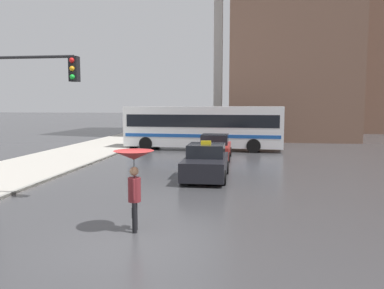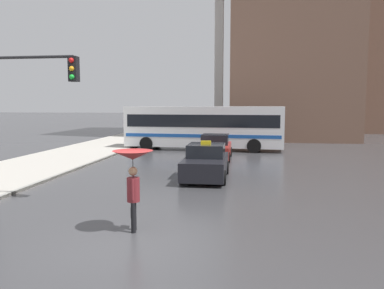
{
  "view_description": "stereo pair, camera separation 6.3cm",
  "coord_description": "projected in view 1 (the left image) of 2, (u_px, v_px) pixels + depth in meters",
  "views": [
    {
      "loc": [
        2.69,
        -8.04,
        3.23
      ],
      "look_at": [
        0.32,
        9.22,
        1.4
      ],
      "focal_mm": 35.0,
      "sensor_mm": 36.0,
      "label": 1
    },
    {
      "loc": [
        2.76,
        -8.04,
        3.23
      ],
      "look_at": [
        0.32,
        9.22,
        1.4
      ],
      "focal_mm": 35.0,
      "sensor_mm": 36.0,
      "label": 2
    }
  ],
  "objects": [
    {
      "name": "pedestrian_with_umbrella",
      "position": [
        134.0,
        168.0,
        9.45
      ],
      "size": [
        1.02,
        1.02,
        2.09
      ],
      "rotation": [
        0.0,
        0.0,
        1.77
      ],
      "color": "black",
      "rests_on": "ground_plane"
    },
    {
      "name": "monument_cross",
      "position": [
        218.0,
        20.0,
        39.99
      ],
      "size": [
        9.51,
        0.9,
        21.62
      ],
      "color": "white",
      "rests_on": "ground_plane"
    },
    {
      "name": "ground_plane",
      "position": [
        124.0,
        246.0,
        8.63
      ],
      "size": [
        300.0,
        300.0,
        0.0
      ],
      "primitive_type": "plane",
      "color": "#38383A"
    },
    {
      "name": "sedan_red",
      "position": [
        215.0,
        148.0,
        22.52
      ],
      "size": [
        1.91,
        4.13,
        1.48
      ],
      "rotation": [
        0.0,
        0.0,
        3.14
      ],
      "color": "maroon",
      "rests_on": "ground_plane"
    },
    {
      "name": "traffic_light",
      "position": [
        25.0,
        96.0,
        12.3
      ],
      "size": [
        3.29,
        0.38,
        5.09
      ],
      "color": "black",
      "rests_on": "ground_plane"
    },
    {
      "name": "city_bus",
      "position": [
        203.0,
        126.0,
        27.2
      ],
      "size": [
        11.51,
        3.25,
        3.15
      ],
      "rotation": [
        0.0,
        0.0,
        1.51
      ],
      "color": "silver",
      "rests_on": "ground_plane"
    },
    {
      "name": "taxi",
      "position": [
        206.0,
        163.0,
        16.55
      ],
      "size": [
        1.91,
        4.01,
        1.68
      ],
      "rotation": [
        0.0,
        0.0,
        3.14
      ],
      "color": "black",
      "rests_on": "ground_plane"
    }
  ]
}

